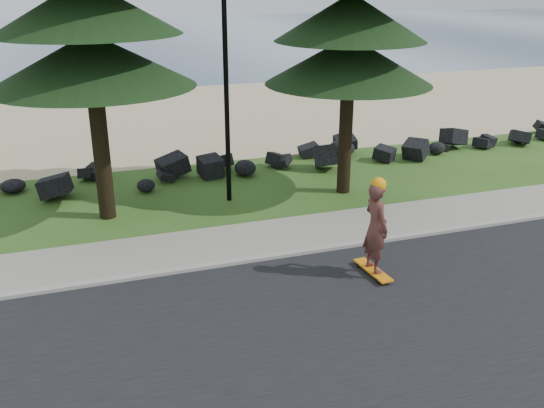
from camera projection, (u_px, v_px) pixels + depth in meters
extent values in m
plane|color=#2F5019|center=(262.00, 243.00, 15.06)|extent=(160.00, 160.00, 0.00)
cube|color=black|center=(338.00, 340.00, 11.08)|extent=(160.00, 7.00, 0.02)
cube|color=#A39A93|center=(274.00, 256.00, 14.25)|extent=(160.00, 0.20, 0.10)
cube|color=gray|center=(260.00, 238.00, 15.22)|extent=(160.00, 2.00, 0.08)
cube|color=tan|center=(166.00, 118.00, 27.87)|extent=(160.00, 15.00, 0.01)
cube|color=#344963|center=(105.00, 39.00, 60.13)|extent=(160.00, 58.00, 0.01)
cylinder|color=black|center=(226.00, 62.00, 16.45)|extent=(0.14, 0.14, 8.00)
cube|color=orange|center=(373.00, 270.00, 13.45)|extent=(0.39, 1.24, 0.04)
imported|color=#562D27|center=(376.00, 227.00, 13.08)|extent=(0.54, 0.77, 2.03)
sphere|color=orange|center=(379.00, 185.00, 12.73)|extent=(0.32, 0.32, 0.32)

